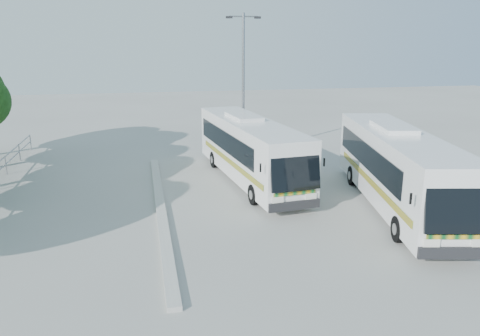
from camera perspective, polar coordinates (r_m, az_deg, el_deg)
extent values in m
plane|color=#A3A39E|center=(18.33, -2.13, -6.53)|extent=(100.00, 100.00, 0.00)
cube|color=#B2B2AD|center=(19.96, -9.67, -4.68)|extent=(0.40, 16.00, 0.15)
cylinder|color=gray|center=(32.23, -24.52, 2.53)|extent=(0.06, 0.06, 1.00)
cube|color=silver|center=(23.19, 1.16, 2.44)|extent=(3.39, 10.89, 2.72)
cube|color=black|center=(18.27, 6.77, -0.06)|extent=(2.09, 0.63, 1.73)
cube|color=black|center=(23.28, -1.91, 3.33)|extent=(0.98, 8.52, 0.98)
cube|color=black|center=(24.00, 3.30, 3.67)|extent=(0.98, 8.52, 0.98)
cube|color=#0E642C|center=(22.72, -1.33, 0.84)|extent=(1.04, 9.23, 0.25)
cylinder|color=black|center=(20.03, 1.72, -3.26)|extent=(0.36, 0.92, 0.89)
cylinder|color=black|center=(20.78, 6.96, -2.69)|extent=(0.36, 0.92, 0.89)
cylinder|color=black|center=(26.01, -3.17, 1.04)|extent=(0.36, 0.92, 0.89)
cylinder|color=black|center=(26.59, 1.03, 1.37)|extent=(0.36, 0.92, 0.89)
cube|color=silver|center=(20.50, 18.66, 0.14)|extent=(4.53, 11.39, 2.83)
cube|color=black|center=(15.44, 25.32, -3.99)|extent=(2.18, 0.85, 1.80)
cube|color=black|center=(20.58, 15.14, 1.47)|extent=(1.85, 8.75, 1.02)
cube|color=black|center=(21.33, 21.26, 1.43)|extent=(1.85, 8.75, 1.02)
cube|color=#0B4D21|center=(20.03, 15.57, -1.55)|extent=(1.98, 9.47, 0.26)
cylinder|color=black|center=(17.29, 18.78, -7.08)|extent=(0.46, 0.97, 0.93)
cylinder|color=black|center=(18.08, 25.13, -6.76)|extent=(0.46, 0.97, 0.93)
cylinder|color=black|center=(23.45, 13.54, -0.89)|extent=(0.46, 0.97, 0.93)
cylinder|color=black|center=(24.04, 18.41, -0.86)|extent=(0.46, 0.97, 0.93)
cylinder|color=gray|center=(28.42, 0.40, 9.94)|extent=(0.17, 0.17, 8.40)
cylinder|color=gray|center=(28.35, 0.42, 18.00)|extent=(1.68, 0.10, 0.08)
cube|color=black|center=(28.18, -1.34, 17.90)|extent=(0.37, 0.19, 0.13)
cube|color=black|center=(28.53, 2.15, 17.86)|extent=(0.37, 0.19, 0.13)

